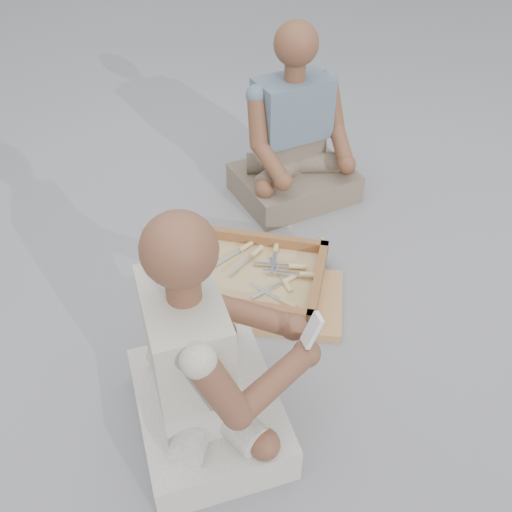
{
  "coord_description": "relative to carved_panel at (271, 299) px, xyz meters",
  "views": [
    {
      "loc": [
        -0.21,
        -1.32,
        1.6
      ],
      "look_at": [
        -0.06,
        0.22,
        0.3
      ],
      "focal_mm": 40.0,
      "sensor_mm": 36.0,
      "label": 1
    }
  ],
  "objects": [
    {
      "name": "ground",
      "position": [
        -0.0,
        -0.29,
        -0.02
      ],
      "size": [
        60.0,
        60.0,
        0.0
      ],
      "primitive_type": "plane",
      "color": "gray",
      "rests_on": "ground"
    },
    {
      "name": "carved_panel",
      "position": [
        0.0,
        0.0,
        0.0
      ],
      "size": [
        0.62,
        0.48,
        0.04
      ],
      "primitive_type": "cube",
      "rotation": [
        0.0,
        0.0,
        -0.22
      ],
      "color": "#A67E40",
      "rests_on": "ground"
    },
    {
      "name": "tool_tray",
      "position": [
        -0.07,
        0.1,
        0.04
      ],
      "size": [
        0.67,
        0.59,
        0.07
      ],
      "rotation": [
        0.0,
        0.0,
        -0.3
      ],
      "color": "brown",
      "rests_on": "carved_panel"
    },
    {
      "name": "chisel_0",
      "position": [
        0.13,
        0.06,
        0.06
      ],
      "size": [
        0.22,
        0.07,
        0.02
      ],
      "rotation": [
        0.0,
        0.0,
        -0.25
      ],
      "color": "white",
      "rests_on": "tool_tray"
    },
    {
      "name": "chisel_1",
      "position": [
        -0.05,
        0.21,
        0.06
      ],
      "size": [
        0.16,
        0.17,
        0.02
      ],
      "rotation": [
        0.0,
        0.0,
        0.83
      ],
      "color": "white",
      "rests_on": "tool_tray"
    },
    {
      "name": "chisel_2",
      "position": [
        0.06,
        0.04,
        0.05
      ],
      "size": [
        0.07,
        0.22,
        0.02
      ],
      "rotation": [
        0.0,
        0.0,
        -1.31
      ],
      "color": "white",
      "rests_on": "tool_tray"
    },
    {
      "name": "chisel_3",
      "position": [
        0.04,
        -0.07,
        0.05
      ],
      "size": [
        0.17,
        0.17,
        0.02
      ],
      "rotation": [
        0.0,
        0.0,
        -0.77
      ],
      "color": "white",
      "rests_on": "tool_tray"
    },
    {
      "name": "chisel_4",
      "position": [
        0.1,
        0.12,
        0.06
      ],
      "size": [
        0.22,
        0.06,
        0.02
      ],
      "rotation": [
        0.0,
        0.0,
        -0.21
      ],
      "color": "white",
      "rests_on": "tool_tray"
    },
    {
      "name": "chisel_5",
      "position": [
        -0.1,
        0.26,
        0.05
      ],
      "size": [
        0.18,
        0.15,
        0.02
      ],
      "rotation": [
        0.0,
        0.0,
        0.68
      ],
      "color": "white",
      "rests_on": "tool_tray"
    },
    {
      "name": "chisel_6",
      "position": [
        0.05,
        0.24,
        0.06
      ],
      "size": [
        0.07,
        0.22,
        0.02
      ],
      "rotation": [
        0.0,
        0.0,
        1.35
      ],
      "color": "white",
      "rests_on": "tool_tray"
    },
    {
      "name": "chisel_7",
      "position": [
        0.06,
        0.04,
        0.05
      ],
      "size": [
        0.2,
        0.13,
        0.02
      ],
      "rotation": [
        0.0,
        0.0,
        0.53
      ],
      "color": "white",
      "rests_on": "tool_tray"
    },
    {
      "name": "wood_chip_0",
      "position": [
        0.27,
        0.38,
        -0.02
      ],
      "size": [
        0.02,
        0.02,
        0.0
      ],
      "primitive_type": "cube",
      "rotation": [
        0.0,
        0.0,
        1.94
      ],
      "color": "#CBBA77",
      "rests_on": "ground"
    },
    {
      "name": "wood_chip_1",
      "position": [
        -0.28,
        -0.15,
        -0.02
      ],
      "size": [
        0.02,
        0.02,
        0.0
      ],
      "primitive_type": "cube",
      "rotation": [
        0.0,
        0.0,
        0.21
      ],
      "color": "#CBBA77",
      "rests_on": "ground"
    },
    {
      "name": "wood_chip_2",
      "position": [
        -0.29,
        0.3,
        -0.02
      ],
      "size": [
        0.02,
        0.02,
        0.0
      ],
      "primitive_type": "cube",
      "rotation": [
        0.0,
        0.0,
        2.64
      ],
      "color": "#CBBA77",
      "rests_on": "ground"
    },
    {
      "name": "wood_chip_3",
      "position": [
        -0.15,
        0.38,
        -0.02
      ],
      "size": [
        0.02,
        0.02,
        0.0
      ],
      "primitive_type": "cube",
      "rotation": [
        0.0,
        0.0,
        0.18
      ],
      "color": "#CBBA77",
      "rests_on": "ground"
    },
    {
      "name": "wood_chip_4",
      "position": [
        -0.06,
        0.28,
        -0.02
      ],
      "size": [
        0.02,
        0.02,
        0.0
      ],
      "primitive_type": "cube",
      "rotation": [
        0.0,
        0.0,
        1.75
      ],
      "color": "#CBBA77",
      "rests_on": "ground"
    },
    {
      "name": "wood_chip_5",
      "position": [
        0.13,
        0.32,
        -0.02
      ],
      "size": [
        0.02,
        0.02,
        0.0
      ],
      "primitive_type": "cube",
      "rotation": [
        0.0,
        0.0,
        2.69
      ],
      "color": "#CBBA77",
      "rests_on": "ground"
    },
    {
      "name": "wood_chip_6",
      "position": [
        0.21,
        -0.19,
        -0.02
      ],
      "size": [
        0.02,
        0.02,
        0.0
      ],
      "primitive_type": "cube",
      "rotation": [
        0.0,
        0.0,
        1.34
      ],
      "color": "#CBBA77",
      "rests_on": "ground"
    },
    {
      "name": "wood_chip_7",
      "position": [
        -0.19,
        0.06,
        -0.02
      ],
      "size": [
        0.02,
        0.02,
        0.0
      ],
      "primitive_type": "cube",
      "rotation": [
        0.0,
        0.0,
        3.07
      ],
      "color": "#CBBA77",
      "rests_on": "ground"
    },
    {
      "name": "wood_chip_8",
      "position": [
        -0.18,
        0.49,
        -0.02
      ],
      "size": [
        0.02,
        0.02,
        0.0
      ],
      "primitive_type": "cube",
      "rotation": [
        0.0,
        0.0,
        1.51
      ],
      "color": "#CBBA77",
      "rests_on": "ground"
    },
    {
      "name": "wood_chip_9",
      "position": [
        0.14,
        0.49,
        -0.02
      ],
      "size": [
        0.02,
        0.02,
        0.0
      ],
      "primitive_type": "cube",
      "rotation": [
        0.0,
        0.0,
        0.75
      ],
      "color": "#CBBA77",
      "rests_on": "ground"
    },
    {
      "name": "wood_chip_10",
      "position": [
        0.13,
        0.31,
        -0.02
      ],
      "size": [
        0.02,
        0.02,
        0.0
      ],
      "primitive_type": "cube",
      "rotation": [
        0.0,
        0.0,
        0.95
      ],
      "color": "#CBBA77",
      "rests_on": "ground"
    },
    {
      "name": "wood_chip_11",
      "position": [
        -0.25,
        -0.07,
        -0.02
      ],
      "size": [
        0.02,
        0.02,
        0.0
      ],
      "primitive_type": "cube",
      "rotation": [
        0.0,
        0.0,
        1.56
      ],
      "color": "#CBBA77",
      "rests_on": "ground"
    },
    {
      "name": "wood_chip_12",
      "position": [
        -0.26,
        0.27,
        -0.02
      ],
      "size": [
        0.02,
        0.02,
        0.0
      ],
      "primitive_type": "cube",
      "rotation": [
        0.0,
        0.0,
        0.77
      ],
      "color": "#CBBA77",
      "rests_on": "ground"
    },
    {
      "name": "craftsman",
      "position": [
        -0.26,
        -0.54,
        0.27
      ],
      "size": [
        0.61,
        0.61,
        0.83
      ],
      "rotation": [
        0.0,
        0.0,
        -1.36
      ],
      "color": "silver",
      "rests_on": "ground"
    },
    {
      "name": "companion",
      "position": [
        0.19,
        0.76,
        0.26
      ],
      "size": [
        0.66,
        0.6,
        0.84
      ],
      "rotation": [
        0.0,
        0.0,
        3.52
      ],
      "color": "#786756",
      "rests_on": "ground"
    },
    {
      "name": "mobile_phone",
      "position": [
        0.05,
        -0.53,
        0.38
      ],
      "size": [
        0.06,
        0.05,
        0.11
      ],
      "rotation": [
        -0.35,
        0.0,
        -1.35
      ],
      "color": "white",
      "rests_on": "craftsman"
    }
  ]
}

